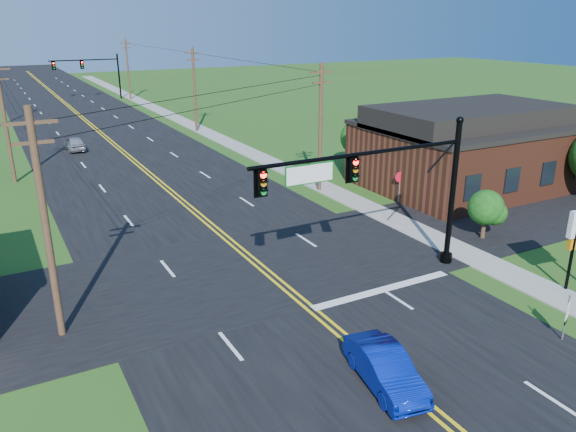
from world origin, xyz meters
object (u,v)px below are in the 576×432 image
signal_mast_far (89,70)px  stop_sign (400,180)px  signal_mast_main (381,185)px  route_sign (567,315)px  blue_car (385,369)px

signal_mast_far → stop_sign: size_ratio=4.94×
signal_mast_main → stop_sign: bearing=45.8°
signal_mast_main → stop_sign: 12.82m
signal_mast_far → route_sign: (3.06, -79.75, -3.41)m
route_sign → stop_sign: size_ratio=0.87×
signal_mast_main → signal_mast_far: same height
signal_mast_main → blue_car: bearing=-124.9°
stop_sign → signal_mast_main: bearing=-112.5°
blue_car → route_sign: 7.93m
signal_mast_main → route_sign: size_ratio=5.82×
signal_mast_main → signal_mast_far: bearing=89.9°
signal_mast_main → signal_mast_far: 72.00m
signal_mast_far → blue_car: signal_mast_far is taller
signal_mast_main → route_sign: (3.16, -7.75, -3.62)m
signal_mast_main → signal_mast_far: (0.10, 72.00, -0.20)m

